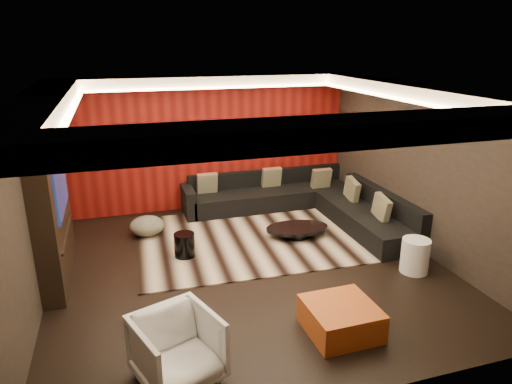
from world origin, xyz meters
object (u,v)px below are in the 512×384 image
object	(u,v)px
drum_stool	(185,245)
orange_ottoman	(341,318)
white_side_table	(415,256)
coffee_table	(297,232)
sectional_sofa	(304,203)
armchair	(177,349)

from	to	relation	value
drum_stool	orange_ottoman	world-z (taller)	drum_stool
white_side_table	orange_ottoman	bearing A→B (deg)	-149.80
coffee_table	white_side_table	xyz separation A→B (m)	(1.26, -1.75, 0.15)
coffee_table	sectional_sofa	distance (m)	1.17
white_side_table	sectional_sofa	bearing A→B (deg)	104.09
white_side_table	orange_ottoman	distance (m)	2.11
orange_ottoman	sectional_sofa	size ratio (longest dim) A/B	0.23
orange_ottoman	drum_stool	bearing A→B (deg)	120.24
orange_ottoman	armchair	distance (m)	2.07
white_side_table	coffee_table	bearing A→B (deg)	125.83
armchair	sectional_sofa	xyz separation A→B (m)	(3.17, 4.08, -0.12)
coffee_table	orange_ottoman	distance (m)	2.86
orange_ottoman	armchair	size ratio (longest dim) A/B	1.00
drum_stool	orange_ottoman	distance (m)	3.04
drum_stool	white_side_table	size ratio (longest dim) A/B	0.75
drum_stool	white_side_table	xyz separation A→B (m)	(3.35, -1.56, 0.05)
drum_stool	sectional_sofa	xyz separation A→B (m)	(2.66, 1.20, 0.04)
drum_stool	sectional_sofa	size ratio (longest dim) A/B	0.11
drum_stool	orange_ottoman	bearing A→B (deg)	-59.76
coffee_table	orange_ottoman	bearing A→B (deg)	-101.31
coffee_table	orange_ottoman	size ratio (longest dim) A/B	1.39
drum_stool	armchair	bearing A→B (deg)	-100.09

